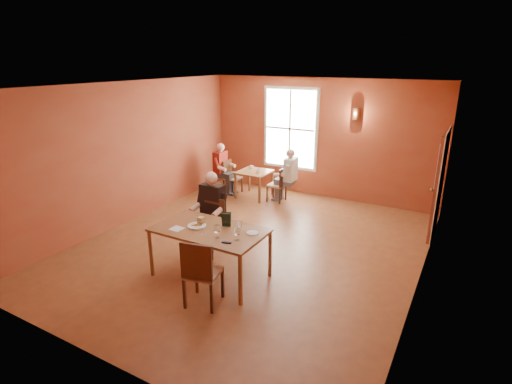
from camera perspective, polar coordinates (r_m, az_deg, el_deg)
The scene contains 30 objects.
ground at distance 7.74m, azimuth -0.73°, elevation -7.80°, with size 6.00×7.00×0.01m, color brown.
wall_back at distance 10.30m, azimuth 9.08°, elevation 7.50°, with size 6.00×0.04×3.00m, color brown.
wall_front at distance 4.70m, azimuth -22.81°, elevation -7.38°, with size 6.00×0.04×3.00m, color brown.
wall_left at distance 9.04m, azimuth -17.57°, elevation 5.32°, with size 0.04×7.00×3.00m, color brown.
wall_right at distance 6.33m, azimuth 23.48°, elevation -0.87°, with size 0.04×7.00×3.00m, color brown.
ceiling at distance 6.95m, azimuth -0.83°, elevation 14.95°, with size 6.00×7.00×0.04m, color white.
window at distance 10.52m, azimuth 4.91°, elevation 9.00°, with size 1.36×0.10×1.96m, color white.
door at distance 8.66m, azimuth 24.51°, elevation 0.84°, with size 0.12×1.04×2.10m, color maroon.
wall_sconce at distance 9.83m, azimuth 14.08°, elevation 10.80°, with size 0.16×0.16×0.28m, color brown.
main_table at distance 6.64m, azimuth -6.55°, elevation -8.61°, with size 1.80×1.01×0.84m, color brown, non-canonical shape.
chair_diner_main at distance 7.34m, azimuth -6.81°, elevation -5.08°, with size 0.45×0.45×1.02m, color #512915, non-canonical shape.
diner_main at distance 7.24m, azimuth -7.02°, elevation -3.67°, with size 0.57×0.57×1.43m, color black, non-canonical shape.
chair_empty at distance 5.91m, azimuth -7.57°, elevation -11.14°, with size 0.46×0.46×1.05m, color #462816, non-canonical shape.
plate_food at distance 6.57m, azimuth -8.47°, elevation -4.72°, with size 0.31×0.31×0.04m, color white.
sandwich at distance 6.61m, azimuth -7.86°, elevation -4.20°, with size 0.09×0.09×0.11m, color tan.
goblet_a at distance 6.26m, azimuth -2.42°, elevation -4.87°, with size 0.09×0.09×0.22m, color white, non-canonical shape.
goblet_b at distance 6.00m, azimuth -2.75°, elevation -5.97°, with size 0.09×0.09×0.22m, color white, non-canonical shape.
goblet_c at distance 6.09m, azimuth -5.58°, elevation -5.59°, with size 0.09×0.09×0.22m, color white, non-canonical shape.
menu_stand at distance 6.49m, azimuth -4.26°, elevation -3.92°, with size 0.14×0.07×0.23m, color black.
knife at distance 6.32m, azimuth -8.21°, elevation -5.88°, with size 0.23×0.02×0.00m, color silver.
napkin at distance 6.54m, azimuth -11.25°, elevation -5.17°, with size 0.19×0.19×0.01m, color white.
side_plate at distance 6.26m, azimuth -0.51°, elevation -5.85°, with size 0.19×0.19×0.01m, color white.
sunglasses at distance 5.96m, azimuth -4.24°, elevation -7.20°, with size 0.15×0.04×0.02m, color black.
second_table at distance 10.32m, azimuth -0.27°, elevation 1.14°, with size 0.78×0.78×0.69m, color brown, non-canonical shape.
chair_diner_white at distance 10.00m, azimuth 2.97°, elevation 1.12°, with size 0.39×0.39×0.88m, color brown, non-canonical shape.
diner_white at distance 9.93m, azimuth 3.15°, elevation 2.27°, with size 0.52×0.52×1.31m, color silver, non-canonical shape.
chair_diner_maroon at distance 10.62m, azimuth -3.33°, elevation 2.14°, with size 0.39×0.39×0.88m, color #3D1C0C, non-canonical shape.
diner_maroon at distance 10.58m, azimuth -3.48°, elevation 3.23°, with size 0.52×0.52×1.29m, color #541916, non-canonical shape.
cup_a at distance 10.07m, azimuth 0.31°, elevation 3.00°, with size 0.11×0.11×0.09m, color silver.
cup_b at distance 10.42m, azimuth -0.63°, elevation 3.55°, with size 0.10×0.10×0.09m, color white.
Camera 1 is at (3.47, -6.00, 3.44)m, focal length 28.00 mm.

